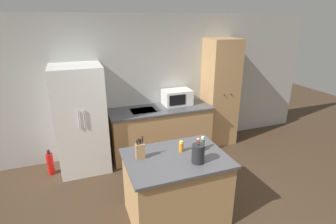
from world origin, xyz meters
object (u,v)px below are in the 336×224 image
spice_bottle_tall_dark (203,143)px  refrigerator (81,119)px  pantry_cabinet (220,93)px  spice_bottle_short_red (198,147)px  microwave (177,97)px  spice_bottle_amber_oil (181,147)px  kettle (198,154)px  spice_bottle_green_herb (198,142)px  fire_extinguisher (50,163)px  knife_block (140,151)px

spice_bottle_tall_dark → refrigerator: bearing=131.9°
pantry_cabinet → spice_bottle_short_red: bearing=-127.7°
microwave → spice_bottle_tall_dark: size_ratio=3.13×
spice_bottle_amber_oil → kettle: bearing=-75.7°
microwave → kettle: bearing=-105.4°
spice_bottle_green_herb → kettle: bearing=-116.8°
fire_extinguisher → spice_bottle_tall_dark: bearing=-38.0°
fire_extinguisher → kettle: bearing=-45.8°
microwave → kettle: size_ratio=2.11×
spice_bottle_tall_dark → spice_bottle_amber_oil: (-0.29, 0.03, -0.01)m
microwave → fire_extinguisher: 2.54m
spice_bottle_short_red → spice_bottle_tall_dark: bearing=35.0°
microwave → spice_bottle_green_herb: 1.68m
refrigerator → pantry_cabinet: 2.74m
knife_block → spice_bottle_tall_dark: bearing=-2.7°
spice_bottle_short_red → spice_bottle_green_herb: bearing=63.9°
spice_bottle_tall_dark → pantry_cabinet: bearing=53.2°
refrigerator → knife_block: 1.69m
kettle → fire_extinguisher: (-1.81, 1.87, -0.81)m
spice_bottle_tall_dark → fire_extinguisher: spice_bottle_tall_dark is taller
knife_block → spice_bottle_short_red: size_ratio=1.73×
pantry_cabinet → spice_bottle_green_herb: pantry_cabinet is taller
pantry_cabinet → microwave: (-0.92, 0.06, -0.01)m
refrigerator → knife_block: (0.62, -1.57, 0.09)m
spice_bottle_tall_dark → spice_bottle_green_herb: spice_bottle_tall_dark is taller
refrigerator → kettle: size_ratio=7.10×
spice_bottle_amber_oil → spice_bottle_tall_dark: bearing=-6.1°
knife_block → spice_bottle_short_red: bearing=-8.2°
spice_bottle_amber_oil → fire_extinguisher: size_ratio=0.33×
microwave → spice_bottle_short_red: 1.90m
pantry_cabinet → spice_bottle_tall_dark: pantry_cabinet is taller
spice_bottle_short_red → microwave: bearing=76.2°
refrigerator → microwave: bearing=5.1°
refrigerator → spice_bottle_amber_oil: size_ratio=12.41×
refrigerator → pantry_cabinet: pantry_cabinet is taller
microwave → spice_bottle_short_red: size_ratio=3.16×
spice_bottle_tall_dark → spice_bottle_short_red: size_ratio=1.01×
microwave → knife_block: (-1.19, -1.73, -0.07)m
knife_block → spice_bottle_tall_dark: (0.83, -0.04, -0.03)m
spice_bottle_short_red → pantry_cabinet: bearing=52.3°
knife_block → fire_extinguisher: size_ratio=0.66×
spice_bottle_amber_oil → spice_bottle_short_red: bearing=-26.5°
fire_extinguisher → pantry_cabinet: bearing=2.4°
pantry_cabinet → fire_extinguisher: pantry_cabinet is taller
spice_bottle_short_red → fire_extinguisher: (-1.93, 1.64, -0.77)m
microwave → spice_bottle_amber_oil: (-0.65, -1.74, -0.10)m
spice_bottle_amber_oil → spice_bottle_green_herb: spice_bottle_amber_oil is taller
spice_bottle_amber_oil → spice_bottle_green_herb: size_ratio=1.68×
refrigerator → microwave: (1.81, 0.16, 0.16)m
pantry_cabinet → kettle: bearing=-126.7°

